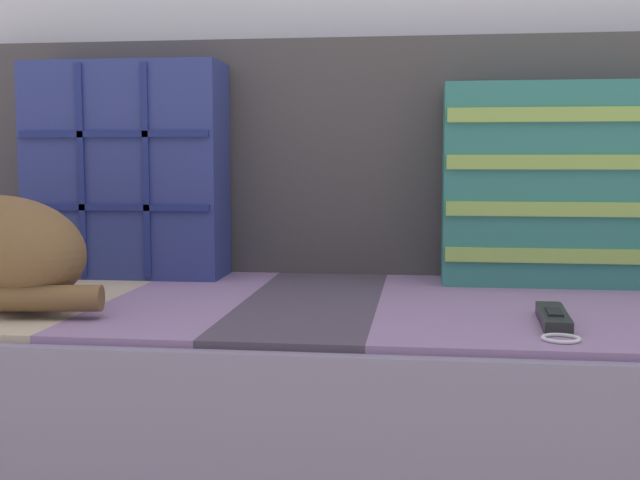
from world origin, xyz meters
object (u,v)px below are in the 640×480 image
object	(u,v)px
couch	(380,417)
game_remote_far	(554,319)
throw_pillow_quilted	(127,170)
throw_pillow_striped	(558,185)

from	to	relation	value
couch	game_remote_far	xyz separation A→B (m)	(0.25, -0.21, 0.21)
couch	throw_pillow_quilted	xyz separation A→B (m)	(-0.50, 0.18, 0.41)
couch	game_remote_far	bearing A→B (deg)	-39.93
couch	throw_pillow_striped	bearing A→B (deg)	29.67
throw_pillow_striped	game_remote_far	xyz separation A→B (m)	(-0.06, -0.38, -0.17)
throw_pillow_quilted	game_remote_far	bearing A→B (deg)	-27.17
game_remote_far	throw_pillow_striped	bearing A→B (deg)	80.73
throw_pillow_striped	game_remote_far	size ratio (longest dim) A/B	1.98
throw_pillow_striped	throw_pillow_quilted	bearing A→B (deg)	179.97
throw_pillow_quilted	throw_pillow_striped	world-z (taller)	throw_pillow_quilted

